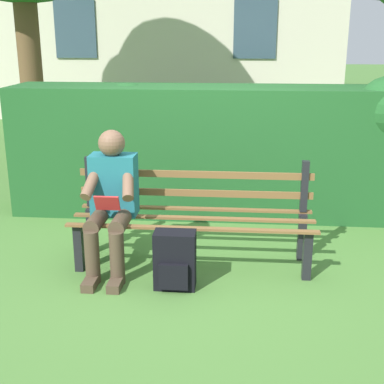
# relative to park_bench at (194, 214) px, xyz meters

# --- Properties ---
(ground) EXTENTS (60.00, 60.00, 0.00)m
(ground) POSITION_rel_park_bench_xyz_m (0.00, 0.08, -0.43)
(ground) COLOR #477533
(park_bench) EXTENTS (2.04, 0.55, 0.88)m
(park_bench) POSITION_rel_park_bench_xyz_m (0.00, 0.00, 0.00)
(park_bench) COLOR black
(park_bench) RESTS_ON ground
(person_seated) EXTENTS (0.44, 0.73, 1.16)m
(person_seated) POSITION_rel_park_bench_xyz_m (0.67, 0.18, 0.18)
(person_seated) COLOR #1E6672
(person_seated) RESTS_ON ground
(hedge_backdrop) EXTENTS (4.92, 0.83, 1.51)m
(hedge_backdrop) POSITION_rel_park_bench_xyz_m (-0.43, -1.35, 0.30)
(hedge_backdrop) COLOR #1E5123
(hedge_backdrop) RESTS_ON ground
(backpack) EXTENTS (0.32, 0.26, 0.46)m
(backpack) POSITION_rel_park_bench_xyz_m (0.11, 0.51, -0.20)
(backpack) COLOR black
(backpack) RESTS_ON ground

